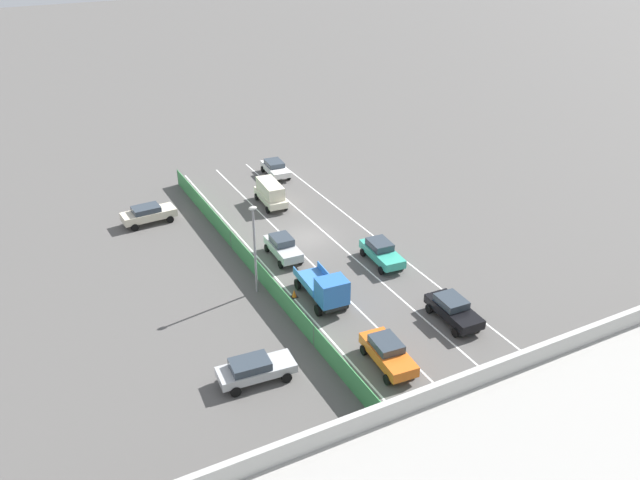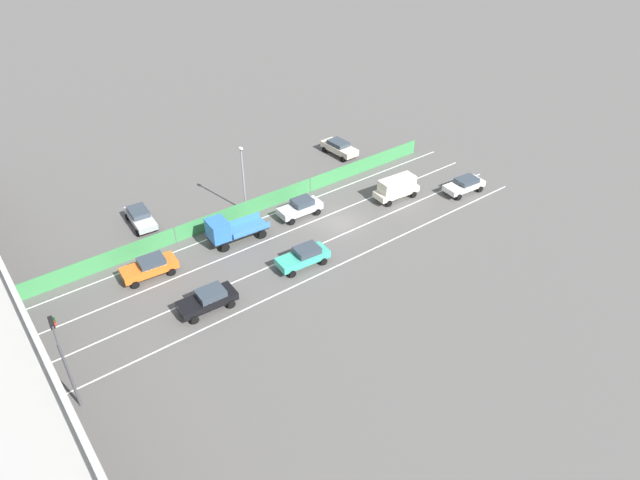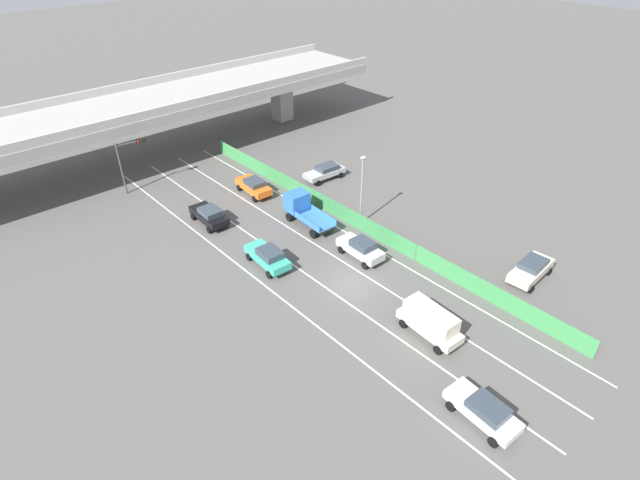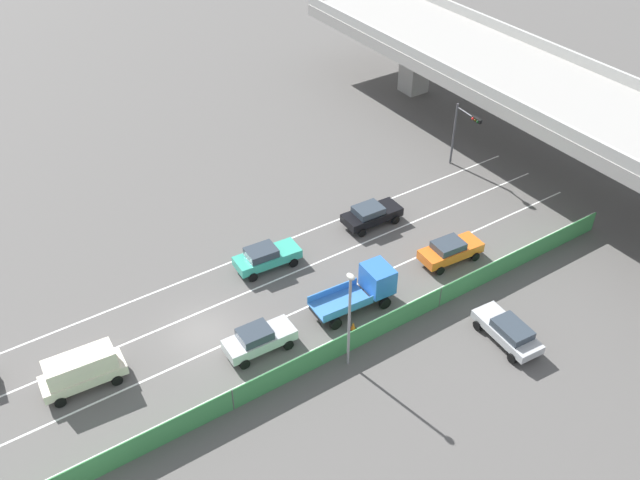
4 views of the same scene
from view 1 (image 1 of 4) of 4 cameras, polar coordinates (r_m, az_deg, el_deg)
ground_plane at (r=55.05m, az=-1.15°, el=0.29°), size 300.00×300.00×0.00m
lane_line_left_edge at (r=52.54m, az=6.90°, el=-1.36°), size 0.14×48.64×0.01m
lane_line_mid_left at (r=50.92m, az=3.74°, el=-2.22°), size 0.14×48.64×0.01m
lane_line_mid_right at (r=49.47m, az=0.37°, el=-3.13°), size 0.14×48.64×0.01m
lane_line_right_edge at (r=48.21m, az=-3.19°, el=-4.08°), size 0.14×48.64×0.01m
green_fence at (r=47.38m, az=-4.61°, el=-3.65°), size 0.10×44.74×1.58m
car_sedan_black at (r=44.93m, az=11.57°, el=-5.94°), size 2.19×4.53×1.62m
car_sedan_silver at (r=51.59m, az=-3.26°, el=-0.59°), size 2.05×4.36×1.73m
car_van_cream at (r=60.44m, az=-4.35°, el=4.17°), size 2.22×4.78×2.25m
car_taxi_teal at (r=51.03m, az=5.39°, el=-1.03°), size 2.22×4.64×1.69m
car_hatchback_white at (r=67.22m, az=-3.95°, el=6.33°), size 2.28×4.50×1.51m
car_taxi_orange at (r=40.42m, az=5.94°, el=-9.73°), size 2.24×4.61×1.66m
flatbed_truck_blue at (r=45.29m, az=0.59°, el=-4.37°), size 2.55×5.53×2.60m
parked_sedan_cream at (r=58.92m, az=-14.79°, el=2.26°), size 4.72×2.22×1.61m
parked_wagon_silver at (r=39.26m, az=-5.73°, el=-11.12°), size 4.71×2.27×1.52m
traffic_light at (r=38.84m, az=24.57°, el=-8.90°), size 3.03×0.62×5.50m
street_lamp at (r=45.69m, az=-5.76°, el=-0.08°), size 0.60×0.36×6.83m
traffic_cone at (r=46.84m, az=-2.28°, el=-4.70°), size 0.47×0.47×0.62m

